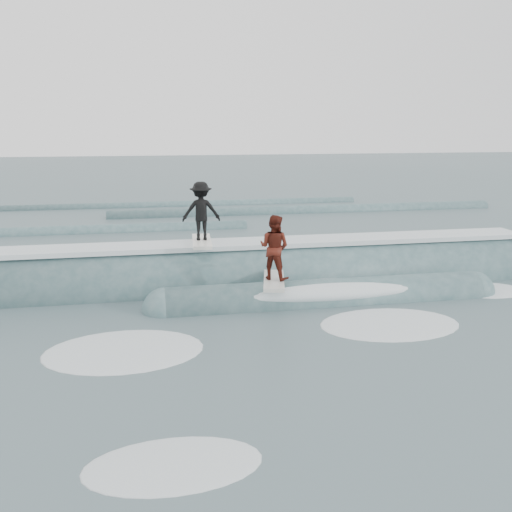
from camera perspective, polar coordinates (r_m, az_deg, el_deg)
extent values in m
plane|color=#3B5456|center=(13.91, 2.54, -7.34)|extent=(160.00, 160.00, 0.00)
cylinder|color=#38595E|center=(17.80, -0.62, -2.74)|extent=(20.67, 2.41, 2.41)
cylinder|color=#38595E|center=(16.19, 7.11, -4.46)|extent=(9.00, 1.25, 1.25)
sphere|color=#38595E|center=(15.43, -9.06, -5.41)|extent=(1.25, 1.25, 1.25)
sphere|color=#38595E|center=(18.07, 20.83, -3.38)|extent=(1.25, 1.25, 1.25)
cube|color=white|center=(17.50, -0.63, 1.28)|extent=(18.00, 1.30, 0.14)
ellipsoid|color=white|center=(16.10, 7.14, -3.44)|extent=(7.60, 1.30, 0.60)
cube|color=white|center=(17.27, -5.44, 1.47)|extent=(0.69, 2.03, 0.10)
imported|color=black|center=(17.11, -5.51, 4.50)|extent=(1.17, 0.72, 1.75)
cube|color=silver|center=(15.60, 1.81, -2.46)|extent=(0.98, 2.07, 0.10)
imported|color=#4E170E|center=(15.37, 1.83, 0.89)|extent=(1.09, 1.05, 1.76)
ellipsoid|color=white|center=(14.63, 13.21, -6.64)|extent=(3.60, 2.45, 0.10)
ellipsoid|color=white|center=(12.98, -13.09, -9.21)|extent=(3.48, 2.37, 0.10)
ellipsoid|color=white|center=(18.41, 22.11, -3.19)|extent=(2.75, 1.87, 0.10)
ellipsoid|color=white|center=(8.92, -8.29, -19.98)|extent=(2.72, 1.86, 0.10)
cylinder|color=#38595E|center=(27.81, -23.94, 1.89)|extent=(22.00, 0.70, 0.70)
cylinder|color=#38595E|center=(32.31, 5.18, 4.38)|extent=(22.00, 0.80, 0.80)
cylinder|color=#38595E|center=(35.06, -7.54, 5.00)|extent=(22.00, 0.60, 0.60)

